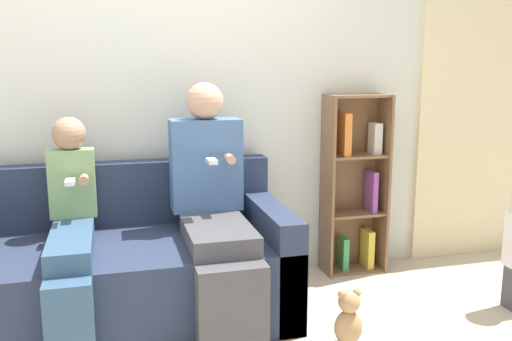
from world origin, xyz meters
TOP-DOWN VIEW (x-y plane):
  - back_wall at (0.00, 1.04)m, footprint 10.00×0.06m
  - curtain_panel at (2.32, 0.99)m, footprint 0.83×0.04m
  - couch at (-0.19, 0.54)m, footprint 1.83×0.91m
  - adult_seated at (0.31, 0.47)m, footprint 0.42×0.87m
  - child_seated at (-0.45, 0.42)m, footprint 0.25×0.89m
  - bookshelf at (1.39, 0.92)m, footprint 0.43×0.23m
  - teddy_bear at (0.91, -0.07)m, footprint 0.15×0.12m

SIDE VIEW (x-z plane):
  - teddy_bear at x=0.91m, z-range -0.01..0.29m
  - couch at x=-0.19m, z-range -0.14..0.71m
  - child_seated at x=-0.45m, z-range 0.01..1.16m
  - bookshelf at x=1.39m, z-range -0.01..1.23m
  - adult_seated at x=0.31m, z-range 0.02..1.35m
  - curtain_panel at x=2.32m, z-range 0.00..2.26m
  - back_wall at x=0.00m, z-range 0.00..2.55m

